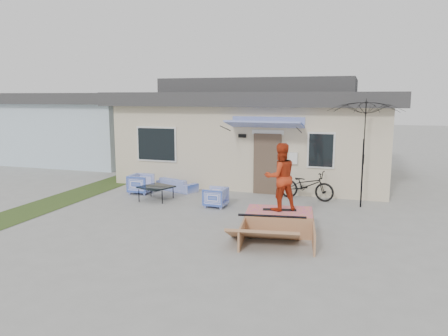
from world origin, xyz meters
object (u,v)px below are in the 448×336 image
(bicycle, at_px, (307,182))
(skateboard, at_px, (280,209))
(skater, at_px, (280,175))
(skate_ramp, at_px, (279,221))
(coffee_table, at_px, (156,193))
(patio_umbrella, at_px, (363,151))
(armchair_right, at_px, (216,196))
(armchair_left, at_px, (141,183))
(loveseat, at_px, (177,182))

(bicycle, xyz_separation_m, skateboard, (-0.20, -3.62, -0.02))
(skater, bearing_deg, skate_ramp, 64.66)
(skater, bearing_deg, coffee_table, -58.55)
(skater, bearing_deg, skateboard, -123.75)
(coffee_table, bearing_deg, patio_umbrella, 9.55)
(skateboard, bearing_deg, bicycle, 75.39)
(patio_umbrella, xyz_separation_m, skate_ramp, (-1.92, -3.19, -1.48))
(skateboard, bearing_deg, armchair_right, 130.53)
(armchair_right, bearing_deg, coffee_table, -94.34)
(bicycle, height_order, patio_umbrella, patio_umbrella)
(armchair_left, height_order, armchair_right, armchair_left)
(skate_ramp, bearing_deg, loveseat, 132.04)
(armchair_right, height_order, coffee_table, armchair_right)
(armchair_left, bearing_deg, skater, -119.29)
(patio_umbrella, bearing_deg, skate_ramp, -120.99)
(coffee_table, bearing_deg, armchair_left, 143.03)
(armchair_right, xyz_separation_m, skateboard, (2.32, -1.82, 0.23))
(skate_ramp, xyz_separation_m, skateboard, (-0.01, 0.05, 0.30))
(armchair_right, xyz_separation_m, patio_umbrella, (4.25, 1.31, 1.42))
(armchair_left, xyz_separation_m, coffee_table, (0.95, -0.72, -0.15))
(loveseat, xyz_separation_m, skate_ramp, (4.41, -3.64, -0.03))
(armchair_left, bearing_deg, patio_umbrella, -89.35)
(armchair_left, xyz_separation_m, skate_ramp, (5.42, -2.83, -0.10))
(skate_ramp, bearing_deg, patio_umbrella, 50.59)
(coffee_table, distance_m, skate_ramp, 4.94)
(loveseat, relative_size, skater, 0.93)
(loveseat, height_order, armchair_right, armchair_right)
(armchair_left, bearing_deg, skateboard, -119.29)
(armchair_right, bearing_deg, loveseat, -128.34)
(skate_ramp, relative_size, skateboard, 2.61)
(armchair_left, xyz_separation_m, patio_umbrella, (7.34, 0.35, 1.38))
(skate_ramp, relative_size, skater, 1.29)
(loveseat, bearing_deg, skate_ramp, 160.66)
(coffee_table, relative_size, skateboard, 1.11)
(loveseat, bearing_deg, skateboard, 161.02)
(patio_umbrella, relative_size, skate_ramp, 1.16)
(loveseat, xyz_separation_m, patio_umbrella, (6.33, -0.46, 1.44))
(patio_umbrella, relative_size, skater, 1.50)
(armchair_left, xyz_separation_m, bicycle, (5.62, 0.84, 0.21))
(patio_umbrella, relative_size, skateboard, 3.02)
(bicycle, bearing_deg, skate_ramp, -172.70)
(bicycle, bearing_deg, armchair_left, 108.86)
(patio_umbrella, xyz_separation_m, skater, (-1.92, -3.13, -0.32))
(bicycle, bearing_deg, coffee_table, 118.84)
(patio_umbrella, bearing_deg, armchair_left, -177.23)
(armchair_left, distance_m, bicycle, 5.69)
(skate_ramp, bearing_deg, armchair_left, 144.01)
(armchair_left, bearing_deg, skate_ramp, -119.70)
(loveseat, bearing_deg, coffee_table, 108.05)
(coffee_table, relative_size, bicycle, 0.50)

